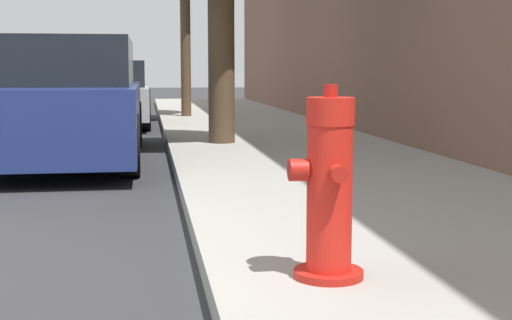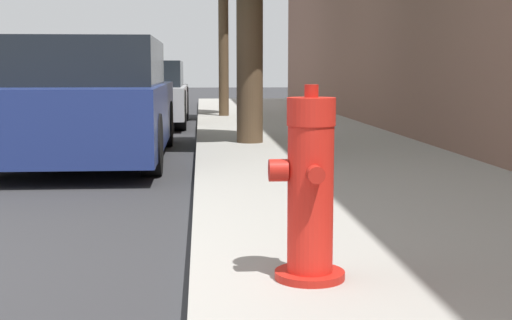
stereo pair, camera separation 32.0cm
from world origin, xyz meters
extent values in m
cube|color=#99968E|center=(3.46, 0.00, 0.07)|extent=(2.93, 40.00, 0.13)
cylinder|color=red|center=(2.54, -0.29, 0.15)|extent=(0.32, 0.32, 0.04)
cylinder|color=red|center=(2.54, -0.29, 0.50)|extent=(0.20, 0.20, 0.66)
cylinder|color=red|center=(2.54, -0.29, 0.89)|extent=(0.22, 0.22, 0.12)
cylinder|color=red|center=(2.54, -0.29, 0.98)|extent=(0.06, 0.06, 0.06)
cylinder|color=red|center=(2.54, -0.43, 0.63)|extent=(0.07, 0.07, 0.07)
cylinder|color=red|center=(2.54, -0.15, 0.63)|extent=(0.07, 0.07, 0.07)
cylinder|color=red|center=(2.40, -0.29, 0.63)|extent=(0.08, 0.10, 0.10)
cube|color=navy|center=(0.74, 5.23, 0.53)|extent=(1.80, 4.51, 0.72)
cube|color=black|center=(0.74, 5.05, 1.15)|extent=(1.66, 2.48, 0.52)
cylinder|color=black|center=(-0.08, 6.63, 0.32)|extent=(0.20, 0.63, 0.63)
cylinder|color=black|center=(1.56, 6.63, 0.32)|extent=(0.20, 0.63, 0.63)
cylinder|color=black|center=(1.56, 3.83, 0.32)|extent=(0.20, 0.63, 0.63)
cube|color=#B7B7BC|center=(0.88, 10.47, 0.48)|extent=(1.80, 3.90, 0.56)
cube|color=black|center=(0.88, 10.32, 0.99)|extent=(1.66, 2.15, 0.47)
cylinder|color=black|center=(0.06, 11.68, 0.36)|extent=(0.20, 0.71, 0.71)
cylinder|color=black|center=(1.70, 11.68, 0.36)|extent=(0.20, 0.71, 0.71)
cylinder|color=black|center=(0.06, 9.26, 0.36)|extent=(0.20, 0.71, 0.71)
cylinder|color=black|center=(1.70, 9.26, 0.36)|extent=(0.20, 0.71, 0.71)
cylinder|color=brown|center=(2.69, 5.80, 1.26)|extent=(0.34, 0.34, 2.25)
cylinder|color=brown|center=(2.53, 11.25, 1.73)|extent=(0.20, 0.20, 3.20)
camera|label=1|loc=(1.74, -3.35, 1.07)|focal=50.00mm
camera|label=2|loc=(2.06, -3.38, 1.07)|focal=50.00mm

